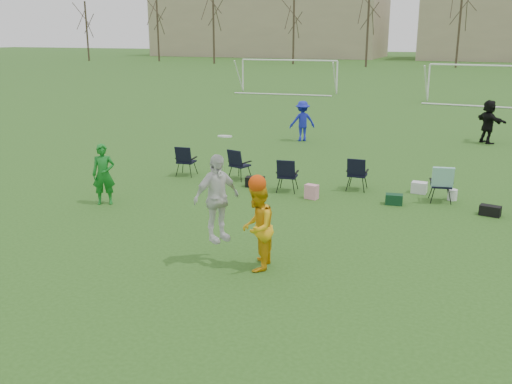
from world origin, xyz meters
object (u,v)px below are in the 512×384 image
at_px(fielder_green_near, 104,174).
at_px(goal_mid, 489,73).
at_px(center_contest, 239,213).
at_px(fielder_black, 488,122).
at_px(goal_left, 289,67).
at_px(fielder_blue, 302,121).

bearing_deg(fielder_green_near, goal_mid, 42.08).
distance_m(center_contest, goal_mid, 30.30).
bearing_deg(fielder_black, goal_mid, -36.77).
bearing_deg(goal_left, fielder_green_near, -85.82).
bearing_deg(center_contest, goal_mid, 81.99).
relative_size(fielder_green_near, center_contest, 0.62).
xyz_separation_m(fielder_green_near, fielder_blue, (2.16, 10.74, 0.03)).
height_order(fielder_black, goal_mid, goal_mid).
distance_m(goal_left, goal_mid, 14.14).
bearing_deg(goal_mid, fielder_green_near, -104.60).
xyz_separation_m(fielder_green_near, goal_left, (-4.76, 29.46, 1.11)).
xyz_separation_m(center_contest, goal_mid, (4.22, 30.00, 0.83)).
xyz_separation_m(fielder_green_near, fielder_black, (9.42, 13.11, 0.08)).
relative_size(fielder_green_near, goal_left, 0.22).
relative_size(fielder_blue, center_contest, 0.64).
distance_m(fielder_blue, goal_mid, 18.19).
height_order(fielder_green_near, fielder_black, fielder_black).
height_order(fielder_green_near, center_contest, center_contest).
xyz_separation_m(fielder_black, center_contest, (-4.40, -15.65, 0.20)).
bearing_deg(goal_left, center_contest, -78.00).
bearing_deg(center_contest, goal_left, 107.00).
bearing_deg(fielder_blue, fielder_green_near, 45.70).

